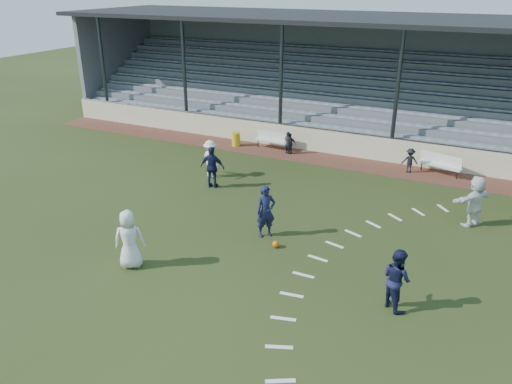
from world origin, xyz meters
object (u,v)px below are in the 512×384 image
at_px(trash_bin, 236,139).
at_px(player_white_lead, 129,239).
at_px(player_navy_lead, 266,211).
at_px(football, 276,244).
at_px(bench_right, 440,162).
at_px(bench_left, 273,138).

relative_size(trash_bin, player_white_lead, 0.38).
bearing_deg(player_navy_lead, football, -87.49).
relative_size(bench_right, player_white_lead, 1.05).
height_order(player_white_lead, player_navy_lead, player_white_lead).
distance_m(bench_left, player_white_lead, 12.86).
distance_m(bench_right, trash_bin, 10.56).
bearing_deg(trash_bin, football, -55.12).
bearing_deg(player_white_lead, trash_bin, -108.39).
bearing_deg(player_navy_lead, bench_left, 67.89).
bearing_deg(trash_bin, player_white_lead, -77.13).
xyz_separation_m(bench_left, player_navy_lead, (3.79, -9.11, 0.37)).
bearing_deg(player_navy_lead, player_white_lead, -173.38).
bearing_deg(bench_right, trash_bin, -162.12).
xyz_separation_m(player_white_lead, player_navy_lead, (2.98, 3.72, -0.01)).
xyz_separation_m(football, player_navy_lead, (-0.67, 0.62, 0.83)).
distance_m(bench_left, player_navy_lead, 9.87).
bearing_deg(bench_left, trash_bin, -165.64).
relative_size(football, player_white_lead, 0.13).
height_order(bench_right, trash_bin, bench_right).
bearing_deg(bench_left, bench_right, 1.93).
distance_m(bench_left, football, 10.71).
xyz_separation_m(bench_right, player_navy_lead, (-4.74, -9.07, 0.37)).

